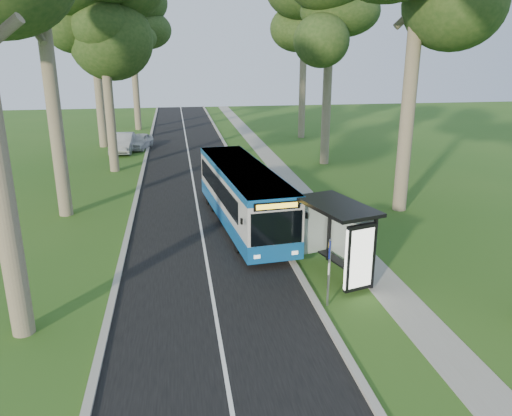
{
  "coord_description": "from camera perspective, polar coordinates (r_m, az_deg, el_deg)",
  "views": [
    {
      "loc": [
        -4.54,
        -18.66,
        8.44
      ],
      "look_at": [
        -1.08,
        2.57,
        1.6
      ],
      "focal_mm": 35.0,
      "sensor_mm": 36.0,
      "label": 1
    }
  ],
  "objects": [
    {
      "name": "footpath",
      "position": [
        30.81,
        5.28,
        1.69
      ],
      "size": [
        1.5,
        100.0,
        0.02
      ],
      "primitive_type": "cube",
      "color": "gray",
      "rests_on": "ground"
    },
    {
      "name": "bus",
      "position": [
        24.73,
        -1.51,
        1.44
      ],
      "size": [
        3.48,
        11.42,
        2.98
      ],
      "rotation": [
        0.0,
        0.0,
        0.1
      ],
      "color": "silver",
      "rests_on": "ground"
    },
    {
      "name": "tree_east_c",
      "position": [
        38.45,
        8.49,
        20.98
      ],
      "size": [
        5.2,
        5.2,
        14.57
      ],
      "color": "#7A6B56",
      "rests_on": "ground"
    },
    {
      "name": "kerb_east",
      "position": [
        30.21,
        -0.24,
        1.53
      ],
      "size": [
        0.25,
        100.0,
        0.12
      ],
      "primitive_type": "cube",
      "color": "#9E9B93",
      "rests_on": "ground"
    },
    {
      "name": "tree_east_d",
      "position": [
        50.29,
        5.52,
        19.8
      ],
      "size": [
        5.2,
        5.2,
        14.03
      ],
      "color": "#7A6B56",
      "rests_on": "ground"
    },
    {
      "name": "tree_west_c",
      "position": [
        37.0,
        -17.27,
        20.39
      ],
      "size": [
        5.2,
        5.2,
        14.42
      ],
      "color": "#7A6B56",
      "rests_on": "ground"
    },
    {
      "name": "centre_line",
      "position": [
        29.89,
        -6.88,
        1.16
      ],
      "size": [
        0.12,
        100.0,
        0.0
      ],
      "primitive_type": "cube",
      "color": "white",
      "rests_on": "road"
    },
    {
      "name": "kerb_west",
      "position": [
        29.96,
        -13.58,
        0.89
      ],
      "size": [
        0.25,
        100.0,
        0.12
      ],
      "primitive_type": "cube",
      "color": "#9E9B93",
      "rests_on": "ground"
    },
    {
      "name": "bus_stop_sign",
      "position": [
        17.07,
        8.37,
        -6.43
      ],
      "size": [
        0.17,
        0.33,
        2.45
      ],
      "rotation": [
        0.0,
        0.0,
        -0.4
      ],
      "color": "gray",
      "rests_on": "ground"
    },
    {
      "name": "litter_bin",
      "position": [
        23.7,
        6.06,
        -2.19
      ],
      "size": [
        0.5,
        0.5,
        0.87
      ],
      "rotation": [
        0.0,
        0.0,
        -0.04
      ],
      "color": "black",
      "rests_on": "ground"
    },
    {
      "name": "car_white",
      "position": [
        45.92,
        -13.17,
        7.44
      ],
      "size": [
        2.61,
        4.21,
        1.34
      ],
      "primitive_type": "imported",
      "rotation": [
        0.0,
        0.0,
        -0.28
      ],
      "color": "silver",
      "rests_on": "ground"
    },
    {
      "name": "ground",
      "position": [
        20.98,
        4.07,
        -6.13
      ],
      "size": [
        120.0,
        120.0,
        0.0
      ],
      "primitive_type": "plane",
      "color": "#2B561B",
      "rests_on": "ground"
    },
    {
      "name": "tree_west_e",
      "position": [
        56.9,
        -14.14,
        20.49
      ],
      "size": [
        5.2,
        5.2,
        15.88
      ],
      "color": "#7A6B56",
      "rests_on": "ground"
    },
    {
      "name": "bus_shelter",
      "position": [
        18.67,
        9.99,
        -2.48
      ],
      "size": [
        2.75,
        3.83,
        2.96
      ],
      "rotation": [
        0.0,
        0.0,
        0.28
      ],
      "color": "black",
      "rests_on": "ground"
    },
    {
      "name": "road",
      "position": [
        29.9,
        -6.88,
        1.13
      ],
      "size": [
        7.0,
        100.0,
        0.02
      ],
      "primitive_type": "cube",
      "color": "black",
      "rests_on": "ground"
    },
    {
      "name": "car_silver",
      "position": [
        44.63,
        -14.95,
        7.2
      ],
      "size": [
        2.0,
        4.99,
        1.61
      ],
      "primitive_type": "imported",
      "rotation": [
        0.0,
        0.0,
        -0.06
      ],
      "color": "#A9ACB1",
      "rests_on": "ground"
    }
  ]
}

